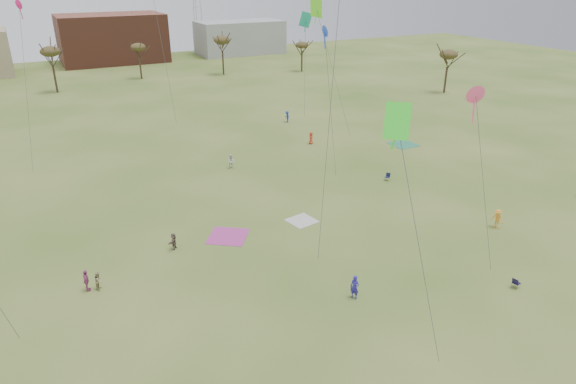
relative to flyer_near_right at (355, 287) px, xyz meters
name	(u,v)px	position (x,y,z in m)	size (l,w,h in m)	color
ground	(370,328)	(-1.05, -3.40, -0.95)	(260.00, 260.00, 0.00)	#385A1C
flyer_near_right	(355,287)	(0.00, 0.00, 0.00)	(0.69, 0.45, 1.89)	#2A2096
spectator_fore_b	(99,281)	(-16.59, 10.04, -0.21)	(0.72, 0.56, 1.47)	#9A8D62
spectator_fore_c	(174,241)	(-9.83, 13.34, -0.19)	(1.40, 0.45, 1.51)	brown
flyer_mid_b	(497,218)	(18.38, 3.12, -0.02)	(1.20, 0.69, 1.85)	orange
spectator_mid_d	(86,281)	(-17.44, 10.23, -0.06)	(1.04, 0.43, 1.77)	#A54479
spectator_mid_e	(231,161)	(1.98, 29.33, -0.05)	(0.87, 0.68, 1.79)	silver
flyer_far_b	(311,138)	(15.40, 33.04, -0.10)	(0.83, 0.54, 1.70)	#C03B21
flyer_far_c	(287,117)	(17.53, 44.33, -0.05)	(1.16, 0.67, 1.80)	navy
blanket_cream	(302,221)	(2.70, 12.85, -0.94)	(2.50, 2.50, 0.03)	beige
blanket_plum	(228,236)	(-4.84, 13.26, -0.94)	(3.39, 3.39, 0.03)	#B8388F
blanket_olive	(403,145)	(26.70, 26.72, -0.94)	(3.42, 3.42, 0.03)	#2E805C
camp_chair_center	(516,285)	(11.77, -4.67, -0.69)	(0.62, 0.58, 0.87)	#171437
camp_chair_right	(387,178)	(16.49, 17.25, -0.69)	(0.72, 0.71, 0.87)	#131735
tree_line	(108,59)	(-3.90, 75.72, 6.14)	(117.44, 49.32, 8.91)	#3A2B1E
building_brick	(112,38)	(3.95, 116.60, 5.05)	(26.00, 16.00, 12.00)	brown
building_grey	(240,37)	(38.95, 114.60, 3.55)	(24.00, 12.00, 9.00)	gray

